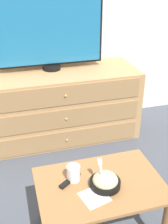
# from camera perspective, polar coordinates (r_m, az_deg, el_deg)

# --- Properties ---
(ground_plane) EXTENTS (12.00, 12.00, 0.00)m
(ground_plane) POSITION_cam_1_polar(r_m,az_deg,el_deg) (3.18, -4.84, -1.48)
(ground_plane) COLOR #474C56
(dresser) EXTENTS (1.49, 0.58, 0.68)m
(dresser) POSITION_cam_1_polar(r_m,az_deg,el_deg) (2.74, -4.94, 1.41)
(dresser) COLOR tan
(dresser) RESTS_ON ground_plane
(tv) EXTENTS (0.97, 0.17, 0.65)m
(tv) POSITION_cam_1_polar(r_m,az_deg,el_deg) (2.61, -7.00, 15.57)
(tv) COLOR black
(tv) RESTS_ON dresser
(coffee_table) EXTENTS (0.74, 0.50, 0.42)m
(coffee_table) POSITION_cam_1_polar(r_m,az_deg,el_deg) (1.75, 3.25, -16.01)
(coffee_table) COLOR #9E6B3D
(coffee_table) RESTS_ON ground_plane
(takeout_bowl) EXTENTS (0.18, 0.18, 0.17)m
(takeout_bowl) POSITION_cam_1_polar(r_m,az_deg,el_deg) (1.67, 4.32, -13.86)
(takeout_bowl) COLOR black
(takeout_bowl) RESTS_ON coffee_table
(drink_cup) EXTENTS (0.08, 0.08, 0.10)m
(drink_cup) POSITION_cam_1_polar(r_m,az_deg,el_deg) (1.70, -2.15, -12.45)
(drink_cup) COLOR #9E6638
(drink_cup) RESTS_ON coffee_table
(napkin) EXTENTS (0.17, 0.17, 0.00)m
(napkin) POSITION_cam_1_polar(r_m,az_deg,el_deg) (1.62, 2.13, -16.85)
(napkin) COLOR silver
(napkin) RESTS_ON coffee_table
(remote_control) EXTENTS (0.15, 0.12, 0.02)m
(remote_control) POSITION_cam_1_polar(r_m,az_deg,el_deg) (1.71, -2.85, -13.66)
(remote_control) COLOR black
(remote_control) RESTS_ON coffee_table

